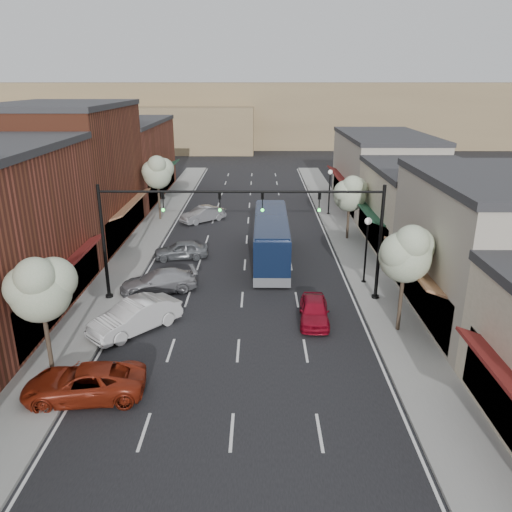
{
  "coord_description": "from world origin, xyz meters",
  "views": [
    {
      "loc": [
        1.01,
        -19.44,
        12.48
      ],
      "look_at": [
        0.83,
        9.67,
        2.2
      ],
      "focal_mm": 35.0,
      "sensor_mm": 36.0,
      "label": 1
    }
  ],
  "objects_px": {
    "parked_car_a": "(84,383)",
    "red_hatchback": "(314,310)",
    "signal_mast_left": "(143,226)",
    "signal_mast_right": "(340,226)",
    "tree_right_near": "(407,252)",
    "parked_car_d": "(181,250)",
    "lamp_post_near": "(367,240)",
    "tree_right_far": "(351,192)",
    "coach_bus": "(271,238)",
    "parked_car_c": "(158,281)",
    "parked_car_b": "(135,316)",
    "tree_left_far": "(158,172)",
    "tree_left_near": "(40,287)",
    "lamp_post_far": "(330,185)",
    "parked_car_e": "(203,214)"
  },
  "relations": [
    {
      "from": "parked_car_a",
      "to": "red_hatchback",
      "type": "bearing_deg",
      "value": 118.11
    },
    {
      "from": "parked_car_a",
      "to": "signal_mast_left",
      "type": "bearing_deg",
      "value": 170.46
    },
    {
      "from": "signal_mast_right",
      "to": "parked_car_a",
      "type": "bearing_deg",
      "value": -140.29
    },
    {
      "from": "signal_mast_right",
      "to": "parked_car_a",
      "type": "height_order",
      "value": "signal_mast_right"
    },
    {
      "from": "signal_mast_right",
      "to": "red_hatchback",
      "type": "distance_m",
      "value": 5.14
    },
    {
      "from": "tree_right_near",
      "to": "parked_car_d",
      "type": "height_order",
      "value": "tree_right_near"
    },
    {
      "from": "lamp_post_near",
      "to": "red_hatchback",
      "type": "distance_m",
      "value": 6.96
    },
    {
      "from": "tree_right_far",
      "to": "coach_bus",
      "type": "height_order",
      "value": "tree_right_far"
    },
    {
      "from": "lamp_post_near",
      "to": "parked_car_c",
      "type": "xyz_separation_m",
      "value": [
        -13.03,
        -1.31,
        -2.32
      ]
    },
    {
      "from": "tree_right_near",
      "to": "parked_car_b",
      "type": "xyz_separation_m",
      "value": [
        -13.8,
        0.1,
        -3.63
      ]
    },
    {
      "from": "signal_mast_left",
      "to": "parked_car_a",
      "type": "height_order",
      "value": "signal_mast_left"
    },
    {
      "from": "tree_right_far",
      "to": "tree_left_far",
      "type": "bearing_deg",
      "value": 160.13
    },
    {
      "from": "signal_mast_right",
      "to": "parked_car_b",
      "type": "relative_size",
      "value": 1.65
    },
    {
      "from": "tree_left_near",
      "to": "red_hatchback",
      "type": "relative_size",
      "value": 1.46
    },
    {
      "from": "red_hatchback",
      "to": "parked_car_b",
      "type": "distance_m",
      "value": 9.54
    },
    {
      "from": "lamp_post_far",
      "to": "parked_car_a",
      "type": "relative_size",
      "value": 0.89
    },
    {
      "from": "tree_right_far",
      "to": "parked_car_a",
      "type": "xyz_separation_m",
      "value": [
        -14.55,
        -21.76,
        -3.3
      ]
    },
    {
      "from": "tree_right_near",
      "to": "parked_car_e",
      "type": "distance_m",
      "value": 25.23
    },
    {
      "from": "tree_right_far",
      "to": "parked_car_c",
      "type": "xyz_separation_m",
      "value": [
        -13.58,
        -10.75,
        -3.31
      ]
    },
    {
      "from": "tree_right_far",
      "to": "coach_bus",
      "type": "bearing_deg",
      "value": -141.74
    },
    {
      "from": "red_hatchback",
      "to": "signal_mast_right",
      "type": "bearing_deg",
      "value": 64.49
    },
    {
      "from": "parked_car_b",
      "to": "tree_right_far",
      "type": "bearing_deg",
      "value": 91.88
    },
    {
      "from": "tree_left_far",
      "to": "parked_car_e",
      "type": "relative_size",
      "value": 1.42
    },
    {
      "from": "tree_right_far",
      "to": "tree_left_near",
      "type": "xyz_separation_m",
      "value": [
        -16.6,
        -20.0,
        0.23
      ]
    },
    {
      "from": "coach_bus",
      "to": "parked_car_d",
      "type": "bearing_deg",
      "value": 176.56
    },
    {
      "from": "signal_mast_right",
      "to": "tree_right_far",
      "type": "xyz_separation_m",
      "value": [
        2.73,
        11.95,
        -0.63
      ]
    },
    {
      "from": "tree_right_near",
      "to": "lamp_post_far",
      "type": "xyz_separation_m",
      "value": [
        -0.55,
        24.06,
        -1.45
      ]
    },
    {
      "from": "lamp_post_far",
      "to": "tree_right_far",
      "type": "bearing_deg",
      "value": -86.12
    },
    {
      "from": "tree_right_far",
      "to": "parked_car_e",
      "type": "bearing_deg",
      "value": 156.09
    },
    {
      "from": "signal_mast_left",
      "to": "lamp_post_near",
      "type": "relative_size",
      "value": 1.85
    },
    {
      "from": "coach_bus",
      "to": "parked_car_b",
      "type": "xyz_separation_m",
      "value": [
        -7.34,
        -10.81,
        -0.92
      ]
    },
    {
      "from": "signal_mast_right",
      "to": "tree_right_near",
      "type": "height_order",
      "value": "signal_mast_right"
    },
    {
      "from": "tree_right_far",
      "to": "tree_left_near",
      "type": "height_order",
      "value": "tree_left_near"
    },
    {
      "from": "lamp_post_far",
      "to": "parked_car_d",
      "type": "xyz_separation_m",
      "value": [
        -12.54,
        -12.68,
        -2.33
      ]
    },
    {
      "from": "tree_right_near",
      "to": "signal_mast_right",
      "type": "bearing_deg",
      "value": 123.91
    },
    {
      "from": "signal_mast_left",
      "to": "coach_bus",
      "type": "relative_size",
      "value": 0.75
    },
    {
      "from": "lamp_post_far",
      "to": "parked_car_d",
      "type": "height_order",
      "value": "lamp_post_far"
    },
    {
      "from": "tree_right_far",
      "to": "parked_car_c",
      "type": "distance_m",
      "value": 17.64
    },
    {
      "from": "tree_right_far",
      "to": "tree_left_near",
      "type": "bearing_deg",
      "value": -129.69
    },
    {
      "from": "tree_left_far",
      "to": "parked_car_b",
      "type": "distance_m",
      "value": 22.4
    },
    {
      "from": "parked_car_d",
      "to": "coach_bus",
      "type": "bearing_deg",
      "value": 76.62
    },
    {
      "from": "signal_mast_left",
      "to": "parked_car_e",
      "type": "xyz_separation_m",
      "value": [
        1.42,
        17.51,
        -3.91
      ]
    },
    {
      "from": "tree_left_far",
      "to": "coach_bus",
      "type": "distance_m",
      "value": 15.3
    },
    {
      "from": "parked_car_a",
      "to": "parked_car_b",
      "type": "distance_m",
      "value": 5.91
    },
    {
      "from": "lamp_post_near",
      "to": "parked_car_b",
      "type": "xyz_separation_m",
      "value": [
        -13.26,
        -6.46,
        -2.18
      ]
    },
    {
      "from": "signal_mast_right",
      "to": "parked_car_e",
      "type": "relative_size",
      "value": 1.9
    },
    {
      "from": "tree_right_near",
      "to": "lamp_post_near",
      "type": "bearing_deg",
      "value": 94.77
    },
    {
      "from": "tree_left_far",
      "to": "lamp_post_far",
      "type": "relative_size",
      "value": 1.38
    },
    {
      "from": "parked_car_a",
      "to": "parked_car_b",
      "type": "xyz_separation_m",
      "value": [
        0.74,
        5.86,
        0.13
      ]
    },
    {
      "from": "coach_bus",
      "to": "parked_car_d",
      "type": "height_order",
      "value": "coach_bus"
    }
  ]
}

